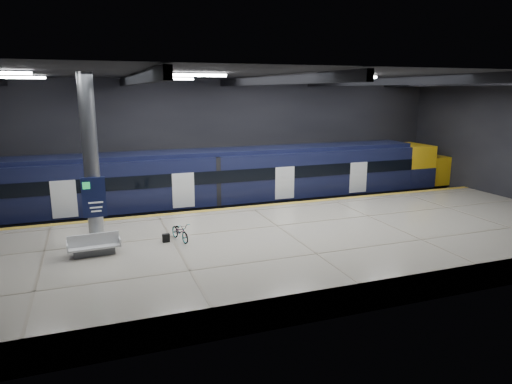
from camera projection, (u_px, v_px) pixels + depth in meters
ground at (269, 241)px, 22.57m from camera, size 30.00×30.00×0.00m
room_shell at (270, 125)px, 21.32m from camera, size 30.10×16.10×8.05m
platform at (290, 247)px, 20.16m from camera, size 30.00×11.00×1.10m
safety_strip at (251, 207)px, 24.85m from camera, size 30.00×0.40×0.01m
rails at (236, 212)px, 27.59m from camera, size 30.00×1.52×0.16m
train at (257, 179)px, 27.62m from camera, size 29.40×2.84×3.79m
bench at (94, 247)px, 17.51m from camera, size 1.99×0.91×0.86m
bicycle at (180, 232)px, 19.20m from camera, size 0.88×1.57×0.78m
pannier_bag at (166, 238)px, 19.04m from camera, size 0.30×0.19×0.35m
info_column at (91, 164)px, 17.97m from camera, size 0.90×0.78×6.90m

